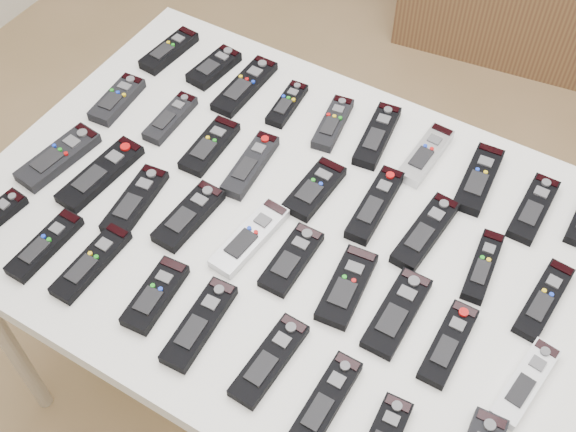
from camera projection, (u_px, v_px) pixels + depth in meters
The scene contains 36 objects.
ground at pixel (336, 391), 2.04m from camera, with size 4.00×4.00×0.00m, color olive.
table at pixel (288, 239), 1.48m from camera, with size 1.25×0.88×0.78m.
remote_0 at pixel (169, 51), 1.73m from camera, with size 0.05×0.16×0.02m, color black.
remote_1 at pixel (214, 67), 1.70m from camera, with size 0.06×0.14×0.02m, color black.
remote_2 at pixel (245, 86), 1.66m from camera, with size 0.06×0.20×0.02m, color black.
remote_3 at pixel (287, 104), 1.62m from camera, with size 0.04×0.14×0.02m, color black.
remote_4 at pixel (333, 123), 1.58m from camera, with size 0.05×0.16×0.02m, color black.
remote_5 at pixel (377, 136), 1.56m from camera, with size 0.05×0.18×0.02m, color black.
remote_6 at pixel (425, 155), 1.53m from camera, with size 0.05×0.17×0.02m, color #B7B7BC.
remote_7 at pixel (479, 179), 1.48m from camera, with size 0.06×0.18×0.02m, color black.
remote_8 at pixel (533, 209), 1.44m from camera, with size 0.05×0.17×0.02m, color black.
remote_10 at pixel (117, 100), 1.63m from camera, with size 0.05×0.15×0.02m, color black.
remote_11 at pixel (170, 118), 1.59m from camera, with size 0.05×0.15×0.02m, color black.
remote_12 at pixel (210, 146), 1.54m from camera, with size 0.06×0.16×0.02m, color black.
remote_13 at pixel (250, 165), 1.51m from camera, with size 0.05×0.18×0.02m, color black.
remote_14 at pixel (315, 189), 1.47m from camera, with size 0.06×0.15×0.02m, color black.
remote_15 at pixel (375, 205), 1.44m from camera, with size 0.05×0.19×0.02m, color black.
remote_16 at pixel (425, 232), 1.40m from camera, with size 0.05×0.19×0.02m, color black.
remote_17 at pixel (483, 266), 1.35m from camera, with size 0.04×0.16×0.02m, color black.
remote_18 at pixel (544, 300), 1.31m from camera, with size 0.05×0.18×0.02m, color black.
remote_19 at pixel (58, 157), 1.52m from camera, with size 0.06×0.19×0.02m, color black.
remote_20 at pixel (101, 174), 1.49m from camera, with size 0.06×0.21×0.02m, color black.
remote_21 at pixel (135, 201), 1.45m from camera, with size 0.06×0.18×0.02m, color black.
remote_22 at pixel (189, 216), 1.42m from camera, with size 0.06×0.17×0.02m, color black.
remote_23 at pixel (250, 238), 1.39m from camera, with size 0.05×0.19×0.02m, color #B7B7BC.
remote_24 at pixel (292, 259), 1.36m from camera, with size 0.06×0.16×0.02m, color black.
remote_25 at pixel (347, 286), 1.32m from camera, with size 0.06×0.17×0.02m, color black.
remote_26 at pixel (397, 313), 1.29m from camera, with size 0.06×0.18×0.02m, color black.
remote_27 at pixel (448, 344), 1.25m from camera, with size 0.05×0.17×0.02m, color black.
remote_28 at pixel (526, 383), 1.21m from camera, with size 0.05×0.17×0.02m, color silver.
remote_30 at pixel (45, 245), 1.38m from camera, with size 0.05×0.17×0.02m, color black.
remote_31 at pixel (91, 262), 1.36m from camera, with size 0.05×0.18×0.02m, color black.
remote_32 at pixel (155, 295), 1.31m from camera, with size 0.06×0.15×0.02m, color black.
remote_33 at pixel (200, 324), 1.28m from camera, with size 0.05×0.18×0.02m, color black.
remote_34 at pixel (269, 360), 1.23m from camera, with size 0.05×0.18×0.02m, color black.
remote_35 at pixel (325, 402), 1.19m from camera, with size 0.05×0.18×0.02m, color black.
Camera 1 is at (0.32, -0.81, 1.92)m, focal length 45.00 mm.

